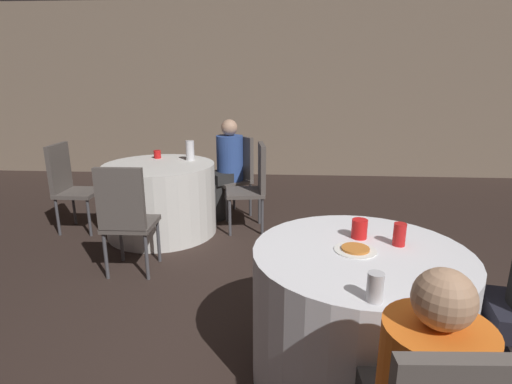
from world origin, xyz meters
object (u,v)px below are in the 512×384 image
Objects in this scene: chair_far_east at (254,181)px; table_near at (357,315)px; chair_far_west at (68,181)px; soda_can_red at (399,234)px; chair_far_northeast at (237,169)px; chair_far_south at (125,213)px; soda_can_silver at (375,287)px; bottle_far at (190,151)px; table_far at (161,199)px; pizza_plate_near at (355,249)px; person_blue_shirt at (225,170)px.

table_near is at bearing -170.43° from chair_far_east.
chair_far_west is 7.75× the size of soda_can_red.
chair_far_northeast reaches higher than soda_can_red.
chair_far_northeast is at bearing 113.79° from soda_can_red.
chair_far_south is (-1.68, 1.07, 0.18)m from table_near.
table_near is at bearing 84.94° from soda_can_silver.
table_near is at bearing -58.35° from bottle_far.
table_far is at bearing 90.00° from chair_far_south.
chair_far_east is at bearing 94.09° from chair_far_west.
table_far is 1.01m from chair_far_east.
bottle_far is at bearing 76.63° from chair_far_south.
table_far is 0.60m from bottle_far.
chair_far_south is 1.97m from pizza_plate_near.
chair_far_west is at bearing -179.93° from table_far.
chair_far_northeast is at bearing 65.53° from chair_far_south.
table_near is 5.18× the size of pizza_plate_near.
table_near and table_far have the same top height.
chair_far_east is 1.49m from chair_far_south.
soda_can_red is (0.25, 0.57, 0.00)m from soda_can_silver.
bottle_far is at bearing 126.39° from soda_can_red.
chair_far_east is at bearing 8.26° from table_far.
bottle_far reaches higher than chair_far_northeast.
table_near is 5.30× the size of bottle_far.
chair_far_south is at bearing -102.42° from bottle_far.
soda_can_silver is 0.58× the size of bottle_far.
chair_far_west is 1.33m from bottle_far.
person_blue_shirt reaches higher than table_near.
bottle_far is at bearing 116.31° from soda_can_silver.
chair_far_northeast is (-0.24, 0.52, 0.00)m from chair_far_east.
chair_far_west reaches higher than soda_can_silver.
bottle_far is (-0.33, -0.33, 0.28)m from person_blue_shirt.
chair_far_east is at bearing 107.08° from pizza_plate_near.
chair_far_northeast is at bearing 42.01° from table_far.
chair_far_west is at bearing 136.16° from soda_can_silver.
table_near is 0.49m from soda_can_red.
table_far is 1.22× the size of chair_far_west.
soda_can_red is (0.21, 0.09, 0.44)m from table_near.
pizza_plate_near is at bearing -51.11° from table_far.
soda_can_red is at bearing -28.36° from chair_far_south.
soda_can_silver is at bearing 156.58° from person_blue_shirt.
table_near is 2.83m from person_blue_shirt.
chair_far_east and chair_far_northeast have the same top height.
chair_far_south is at bearing 45.44° from chair_far_west.
chair_far_northeast is 7.75× the size of soda_can_red.
person_blue_shirt is at bearing 42.01° from table_far.
bottle_far reaches higher than soda_can_red.
chair_far_east is (0.98, 0.14, 0.18)m from table_far.
person_blue_shirt is at bearing 108.89° from chair_far_west.
bottle_far reaches higher than chair_far_east.
soda_can_silver is 1.00× the size of soda_can_red.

